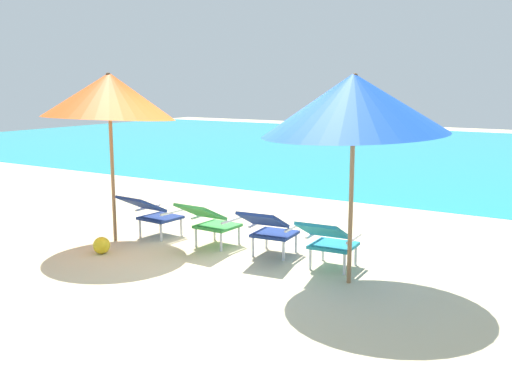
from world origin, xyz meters
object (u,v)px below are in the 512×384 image
object	(u,v)px
beach_umbrella_right	(354,104)
beach_ball	(102,245)
lounge_chair_near_left	(210,220)
beach_umbrella_left	(109,96)
lounge_chair_far_right	(329,239)
lounge_chair_far_left	(152,212)
lounge_chair_near_right	(269,228)

from	to	relation	value
beach_umbrella_right	beach_ball	bearing A→B (deg)	-168.50
lounge_chair_near_left	beach_umbrella_left	distance (m)	2.22
lounge_chair_far_right	beach_ball	bearing A→B (deg)	-162.19
lounge_chair_far_left	beach_umbrella_left	bearing A→B (deg)	-135.85
lounge_chair_far_right	beach_umbrella_left	size ratio (longest dim) A/B	0.37
beach_umbrella_left	beach_umbrella_right	bearing A→B (deg)	1.27
lounge_chair_near_right	beach_ball	size ratio (longest dim) A/B	4.05
lounge_chair_far_right	beach_ball	distance (m)	3.05
beach_umbrella_left	beach_ball	world-z (taller)	beach_umbrella_left
lounge_chair_far_left	lounge_chair_near_left	size ratio (longest dim) A/B	1.02
lounge_chair_near_right	beach_umbrella_left	distance (m)	2.90
lounge_chair_far_left	beach_ball	xyz separation A→B (m)	(-0.04, -0.95, -0.29)
beach_ball	lounge_chair_near_right	bearing A→B (deg)	27.27
beach_ball	lounge_chair_near_left	bearing A→B (deg)	42.71
lounge_chair_near_right	beach_ball	distance (m)	2.26
beach_umbrella_left	beach_ball	distance (m)	2.07
beach_umbrella_left	beach_ball	bearing A→B (deg)	-60.06
lounge_chair_near_left	beach_umbrella_right	distance (m)	2.76
lounge_chair_far_left	beach_umbrella_left	distance (m)	1.75
lounge_chair_far_left	beach_umbrella_left	size ratio (longest dim) A/B	0.37
lounge_chair_far_left	lounge_chair_near_right	distance (m)	1.95
beach_umbrella_right	beach_ball	xyz separation A→B (m)	(-3.27, -0.67, -1.91)
lounge_chair_far_right	beach_umbrella_right	world-z (taller)	beach_umbrella_right
beach_umbrella_left	beach_umbrella_right	world-z (taller)	beach_umbrella_left
lounge_chair_near_left	beach_ball	size ratio (longest dim) A/B	3.90
lounge_chair_far_left	lounge_chair_far_right	xyz separation A→B (m)	(2.84, -0.03, 0.00)
lounge_chair_far_left	lounge_chair_near_left	world-z (taller)	same
beach_umbrella_right	lounge_chair_near_left	bearing A→B (deg)	171.75
beach_umbrella_left	beach_umbrella_right	xyz separation A→B (m)	(3.61, 0.08, -0.05)
beach_umbrella_right	beach_ball	size ratio (longest dim) A/B	12.74
lounge_chair_near_left	beach_ball	distance (m)	1.48
beach_ball	lounge_chair_far_left	bearing A→B (deg)	87.46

